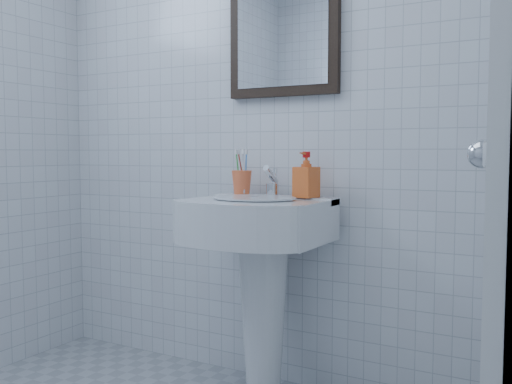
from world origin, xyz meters
The scene contains 7 objects.
wall_back centered at (0.00, 1.20, 1.25)m, with size 2.20×0.02×2.50m, color silver.
washbasin centered at (0.12, 0.99, 0.56)m, with size 0.54×0.39×0.83m.
faucet centered at (0.12, 1.08, 0.87)m, with size 0.05×0.11×0.13m.
toothbrush_cup centered at (-0.04, 1.10, 0.88)m, with size 0.09×0.09×0.10m, color #EC6235, non-canonical shape.
soap_dispenser centered at (0.27, 1.09, 0.91)m, with size 0.08×0.08×0.18m, color red.
wall_mirror centered at (0.12, 1.18, 1.55)m, with size 0.50×0.04×0.62m.
hand_towel centered at (1.04, 0.72, 0.87)m, with size 0.03×0.16×0.38m, color white.
Camera 1 is at (1.21, -0.99, 1.00)m, focal length 40.00 mm.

